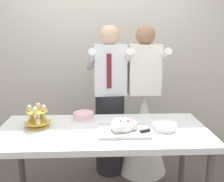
{
  "coord_description": "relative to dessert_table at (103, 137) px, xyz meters",
  "views": [
    {
      "loc": [
        -0.02,
        -2.04,
        1.59
      ],
      "look_at": [
        0.09,
        0.15,
        1.07
      ],
      "focal_mm": 40.76,
      "sensor_mm": 36.0,
      "label": 1
    }
  ],
  "objects": [
    {
      "name": "main_cake_tray",
      "position": [
        0.17,
        -0.07,
        0.12
      ],
      "size": [
        0.43,
        0.32,
        0.12
      ],
      "color": "silver",
      "rests_on": "dessert_table"
    },
    {
      "name": "person_bride",
      "position": [
        0.46,
        0.66,
        -0.12
      ],
      "size": [
        0.56,
        0.56,
        1.66
      ],
      "color": "white",
      "rests_on": "ground_plane"
    },
    {
      "name": "person_groom",
      "position": [
        0.08,
        0.66,
        0.05
      ],
      "size": [
        0.51,
        0.53,
        1.66
      ],
      "color": "#232328",
      "rests_on": "ground_plane"
    },
    {
      "name": "plate_stack",
      "position": [
        0.52,
        -0.03,
        0.1
      ],
      "size": [
        0.2,
        0.2,
        0.05
      ],
      "color": "white",
      "rests_on": "dessert_table"
    },
    {
      "name": "dessert_table",
      "position": [
        0.0,
        0.0,
        0.0
      ],
      "size": [
        1.8,
        0.8,
        0.78
      ],
      "color": "silver",
      "rests_on": "ground_plane"
    },
    {
      "name": "round_cake",
      "position": [
        -0.18,
        0.27,
        0.11
      ],
      "size": [
        0.24,
        0.24,
        0.07
      ],
      "color": "white",
      "rests_on": "dessert_table"
    },
    {
      "name": "rear_wall",
      "position": [
        0.0,
        1.41,
        0.75
      ],
      "size": [
        5.2,
        0.1,
        2.9
      ],
      "primitive_type": "cube",
      "color": "beige",
      "rests_on": "ground_plane"
    },
    {
      "name": "cupcake_stand",
      "position": [
        -0.57,
        0.09,
        0.16
      ],
      "size": [
        0.23,
        0.23,
        0.21
      ],
      "color": "gold",
      "rests_on": "dessert_table"
    }
  ]
}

